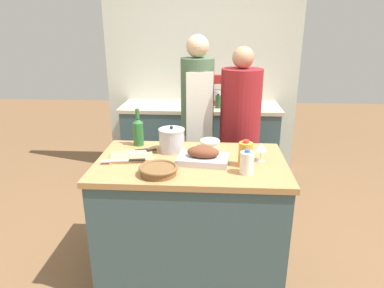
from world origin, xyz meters
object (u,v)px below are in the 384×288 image
at_px(milk_jug, 247,163).
at_px(wine_glass_left, 261,148).
at_px(stand_mixer, 219,93).
at_px(mixing_bowl, 210,143).
at_px(condiment_bottle_tall, 193,96).
at_px(condiment_bottle_short, 218,102).
at_px(juice_jug, 245,154).
at_px(stock_pot, 172,140).
at_px(person_cook_aproned, 197,119).
at_px(wicker_basket, 158,170).
at_px(knife_chef, 125,160).
at_px(knife_bread, 132,151).
at_px(knife_paring, 144,152).
at_px(cutting_board, 131,157).
at_px(person_cook_guest, 240,128).
at_px(roasting_pan, 203,156).
at_px(wine_bottle_green, 138,131).

relative_size(milk_jug, wine_glass_left, 1.27).
bearing_deg(stand_mixer, mixing_bowl, -93.22).
height_order(condiment_bottle_tall, condiment_bottle_short, condiment_bottle_tall).
bearing_deg(wine_glass_left, juice_jug, -139.64).
xyz_separation_m(stock_pot, condiment_bottle_short, (0.35, 1.33, 0.00)).
distance_m(stock_pot, milk_jug, 0.64).
bearing_deg(person_cook_aproned, wicker_basket, -110.20).
xyz_separation_m(knife_chef, condiment_bottle_tall, (0.36, 1.76, 0.10)).
bearing_deg(mixing_bowl, knife_bread, -168.71).
distance_m(wine_glass_left, person_cook_aproned, 0.98).
xyz_separation_m(knife_chef, knife_paring, (0.10, 0.18, 0.00)).
xyz_separation_m(cutting_board, person_cook_guest, (0.81, 0.81, -0.02)).
relative_size(stock_pot, condiment_bottle_short, 1.26).
bearing_deg(stock_pot, milk_jug, -35.42).
distance_m(knife_bread, person_cook_guest, 1.08).
xyz_separation_m(roasting_pan, person_cook_aproned, (-0.08, 0.91, 0.02)).
relative_size(wine_glass_left, stand_mixer, 0.37).
height_order(wine_glass_left, person_cook_aproned, person_cook_aproned).
height_order(milk_jug, wine_glass_left, milk_jug).
bearing_deg(knife_bread, wine_glass_left, -7.65).
xyz_separation_m(roasting_pan, wine_glass_left, (0.39, 0.06, 0.05)).
distance_m(stock_pot, knife_bread, 0.31).
bearing_deg(knife_bread, wine_bottle_green, 82.35).
xyz_separation_m(stand_mixer, condiment_bottle_short, (-0.01, -0.16, -0.07)).
bearing_deg(wine_glass_left, knife_chef, -173.57).
height_order(knife_chef, condiment_bottle_short, condiment_bottle_short).
bearing_deg(juice_jug, wine_bottle_green, 155.19).
xyz_separation_m(wicker_basket, condiment_bottle_tall, (0.11, 1.92, 0.09)).
height_order(knife_chef, condiment_bottle_tall, condiment_bottle_tall).
distance_m(stock_pot, person_cook_aproned, 0.72).
bearing_deg(wine_glass_left, knife_bread, 172.35).
bearing_deg(roasting_pan, juice_jug, -7.78).
distance_m(knife_bread, condiment_bottle_short, 1.50).
height_order(cutting_board, milk_jug, milk_jug).
relative_size(condiment_bottle_tall, condiment_bottle_short, 1.36).
distance_m(roasting_pan, knife_paring, 0.45).
relative_size(stock_pot, person_cook_guest, 0.12).
xyz_separation_m(wine_glass_left, knife_paring, (-0.82, 0.07, -0.08)).
relative_size(person_cook_aproned, person_cook_guest, 1.06).
relative_size(wicker_basket, knife_bread, 1.03).
bearing_deg(knife_paring, milk_jug, -22.29).
height_order(mixing_bowl, wine_glass_left, wine_glass_left).
distance_m(stock_pot, person_cook_guest, 0.86).
bearing_deg(wine_glass_left, stand_mixer, 99.51).
xyz_separation_m(stock_pot, person_cook_aproned, (0.15, 0.71, -0.03)).
bearing_deg(milk_jug, stock_pot, 144.58).
relative_size(cutting_board, wine_glass_left, 2.61).
relative_size(wicker_basket, person_cook_aproned, 0.14).
distance_m(knife_chef, condiment_bottle_tall, 1.80).
distance_m(stand_mixer, condiment_bottle_tall, 0.29).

